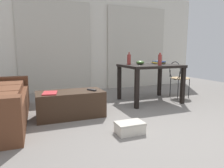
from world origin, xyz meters
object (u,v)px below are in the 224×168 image
object	(u,v)px
coffee_table	(70,104)
shoebox	(130,128)
bottle_near	(129,59)
wire_chair	(178,75)
craft_table	(150,70)
book_stack	(159,62)
tv_remote_primary	(92,90)
bottle_far	(160,60)
magazine	(50,93)
bowl	(140,63)

from	to	relation	value
coffee_table	shoebox	bearing A→B (deg)	-59.15
bottle_near	wire_chair	bearing A→B (deg)	-6.21
craft_table	book_stack	size ratio (longest dim) A/B	3.63
wire_chair	shoebox	size ratio (longest dim) A/B	2.29
tv_remote_primary	bottle_far	bearing A→B (deg)	-19.02
coffee_table	shoebox	world-z (taller)	coffee_table
magazine	bottle_near	bearing A→B (deg)	32.78
bottle_far	shoebox	size ratio (longest dim) A/B	0.68
wire_chair	book_stack	xyz separation A→B (m)	(-0.47, 0.06, 0.30)
bottle_near	bowl	bearing A→B (deg)	-31.01
bottle_near	magazine	size ratio (longest dim) A/B	0.86
bottle_near	bottle_far	world-z (taller)	bottle_near
bottle_near	tv_remote_primary	distance (m)	1.29
coffee_table	magazine	world-z (taller)	magazine
bowl	shoebox	world-z (taller)	bowl
craft_table	bottle_far	xyz separation A→B (m)	(0.06, -0.24, 0.22)
bowl	shoebox	size ratio (longest dim) A/B	0.47
coffee_table	wire_chair	size ratio (longest dim) A/B	1.28
book_stack	bottle_near	bearing A→B (deg)	174.32
bottle_far	book_stack	world-z (taller)	bottle_far
magazine	shoebox	bearing A→B (deg)	-35.34
tv_remote_primary	magazine	distance (m)	0.65
craft_table	tv_remote_primary	bearing A→B (deg)	-161.07
coffee_table	bottle_far	size ratio (longest dim) A/B	4.33
coffee_table	craft_table	world-z (taller)	craft_table
wire_chair	bowl	world-z (taller)	bowl
wire_chair	shoebox	distance (m)	2.44
coffee_table	wire_chair	bearing A→B (deg)	11.31
coffee_table	bottle_far	world-z (taller)	bottle_far
shoebox	bowl	bearing A→B (deg)	57.05
wire_chair	bowl	bearing A→B (deg)	179.60
bottle_near	tv_remote_primary	xyz separation A→B (m)	(-1.00, -0.68, -0.45)
coffee_table	magazine	size ratio (longest dim) A/B	3.61
tv_remote_primary	craft_table	bearing A→B (deg)	-9.20
coffee_table	wire_chair	xyz separation A→B (m)	(2.49, 0.50, 0.30)
book_stack	tv_remote_primary	world-z (taller)	book_stack
bottle_far	coffee_table	bearing A→B (deg)	-174.34
bottle_far	tv_remote_primary	bearing A→B (deg)	-170.89
wire_chair	shoebox	bearing A→B (deg)	-142.47
tv_remote_primary	shoebox	size ratio (longest dim) A/B	0.49
coffee_table	bowl	size ratio (longest dim) A/B	6.25
bottle_near	magazine	world-z (taller)	bottle_near
bowl	tv_remote_primary	distance (m)	1.37
craft_table	tv_remote_primary	xyz separation A→B (m)	(-1.38, -0.47, -0.24)
coffee_table	bowl	xyz separation A→B (m)	(1.53, 0.50, 0.60)
bowl	magazine	bearing A→B (deg)	-163.06
coffee_table	book_stack	world-z (taller)	book_stack
craft_table	shoebox	distance (m)	1.89
wire_chair	coffee_table	bearing A→B (deg)	-168.69
shoebox	bottle_far	bearing A→B (deg)	43.55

